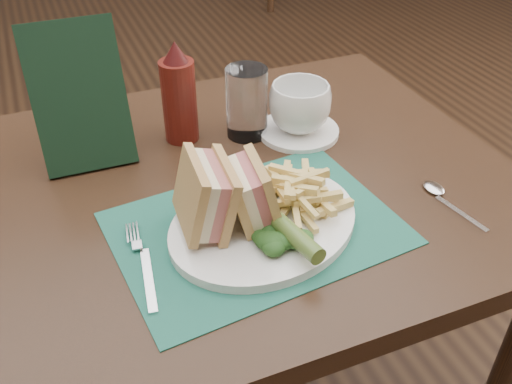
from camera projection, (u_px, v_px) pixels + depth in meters
floor at (188, 288)px, 1.77m from camera, size 7.00×7.00×0.00m
table_main at (244, 326)px, 1.18m from camera, size 0.90×0.75×0.75m
placemat at (256, 228)px, 0.84m from camera, size 0.44×0.33×0.00m
plate at (264, 224)px, 0.84m from camera, size 0.37×0.33×0.01m
sandwich_half_a at (191, 198)px, 0.79m from camera, size 0.09×0.12×0.11m
sandwich_half_b at (236, 194)px, 0.80m from camera, size 0.09×0.11×0.10m
kale_garnish at (282, 234)px, 0.79m from camera, size 0.11×0.08×0.03m
pickle_spear at (292, 233)px, 0.78m from camera, size 0.05×0.12×0.03m
fries_pile at (301, 188)px, 0.85m from camera, size 0.18×0.20×0.06m
fork at (143, 263)px, 0.78m from camera, size 0.06×0.17×0.01m
spoon at (451, 203)px, 0.89m from camera, size 0.06×0.15×0.01m
saucer at (298, 131)px, 1.06m from camera, size 0.19×0.19×0.01m
coffee_cup at (300, 107)px, 1.03m from camera, size 0.15×0.15×0.09m
drinking_glass at (247, 103)px, 1.03m from camera, size 0.08×0.08×0.13m
ketchup_bottle at (179, 92)px, 1.00m from camera, size 0.07×0.07×0.19m
check_presenter at (79, 97)px, 0.93m from camera, size 0.15×0.09×0.24m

